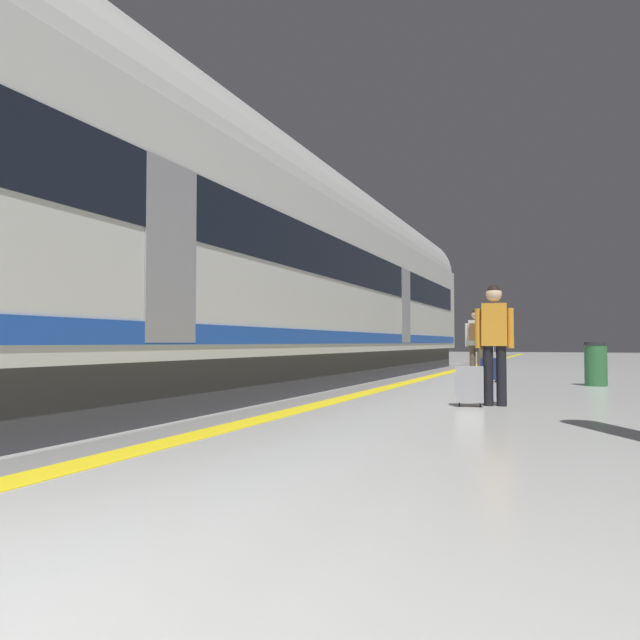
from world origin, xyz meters
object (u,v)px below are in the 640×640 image
passenger_near (494,336)px  suitcase_near (470,384)px  passenger_mid (476,338)px  waste_bin (596,364)px  high_speed_train (257,260)px  suitcase_mid (489,369)px

passenger_near → suitcase_near: (-0.32, -0.22, -0.69)m
passenger_mid → waste_bin: (2.52, -0.71, -0.54)m
high_speed_train → suitcase_near: high_speed_train is taller
passenger_mid → high_speed_train: bearing=-129.3°
high_speed_train → passenger_mid: bearing=50.7°
suitcase_near → passenger_mid: passenger_mid is taller
passenger_near → suitcase_near: size_ratio=3.05×
high_speed_train → passenger_mid: 5.75m
suitcase_near → waste_bin: (1.83, 5.07, 0.15)m
passenger_near → waste_bin: 5.11m
waste_bin → high_speed_train: bearing=-149.3°
passenger_near → suitcase_near: bearing=-146.1°
suitcase_near → passenger_mid: size_ratio=0.34×
passenger_mid → suitcase_mid: size_ratio=1.79×
suitcase_near → high_speed_train: bearing=160.5°
passenger_near → high_speed_train: bearing=164.3°
high_speed_train → suitcase_near: size_ratio=53.74×
passenger_mid → waste_bin: passenger_mid is taller
passenger_mid → waste_bin: bearing=-15.7°
suitcase_mid → high_speed_train: bearing=-133.8°
high_speed_train → waste_bin: high_speed_train is taller
high_speed_train → suitcase_mid: 5.97m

